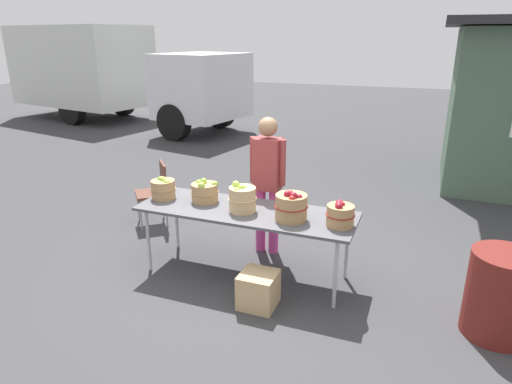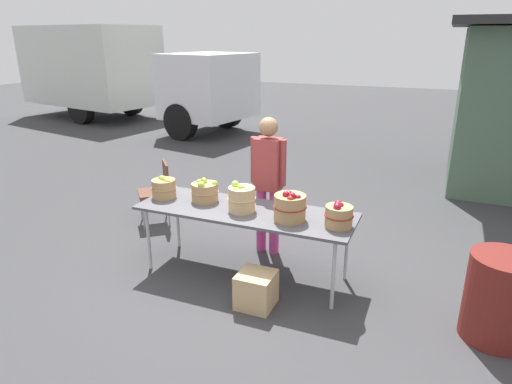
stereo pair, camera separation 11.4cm
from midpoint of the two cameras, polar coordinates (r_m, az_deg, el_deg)
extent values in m
plane|color=#38383A|center=(5.01, -1.92, -10.30)|extent=(40.00, 40.00, 0.00)
cube|color=#4C4C51|center=(4.69, -2.02, -2.46)|extent=(2.30, 0.76, 0.03)
cylinder|color=#B2B2B7|center=(5.07, -14.17, -5.95)|extent=(0.04, 0.04, 0.72)
cylinder|color=#B2B2B7|center=(4.31, 9.33, -10.28)|extent=(0.04, 0.04, 0.72)
cylinder|color=#B2B2B7|center=(5.52, -10.65, -3.53)|extent=(0.04, 0.04, 0.72)
cylinder|color=#B2B2B7|center=(4.84, 10.85, -6.94)|extent=(0.04, 0.04, 0.72)
cylinder|color=#A87F51|center=(5.10, -12.34, 0.34)|extent=(0.26, 0.26, 0.21)
torus|color=#A87F51|center=(5.10, -12.35, 0.45)|extent=(0.28, 0.28, 0.01)
sphere|color=#8CB738|center=(5.04, -12.12, 1.36)|extent=(0.06, 0.06, 0.06)
sphere|color=#9EC647|center=(5.08, -12.41, 1.56)|extent=(0.07, 0.07, 0.07)
sphere|color=#7AA833|center=(5.12, -12.65, 1.58)|extent=(0.07, 0.07, 0.07)
sphere|color=#9EC647|center=(5.01, -11.86, 1.16)|extent=(0.08, 0.08, 0.08)
cylinder|color=#A87F51|center=(4.92, -7.20, -0.08)|extent=(0.29, 0.29, 0.20)
torus|color=#A87F51|center=(4.92, -7.20, 0.03)|extent=(0.31, 0.31, 0.01)
sphere|color=#9EC647|center=(4.80, -7.64, 0.83)|extent=(0.08, 0.08, 0.08)
sphere|color=#8CB738|center=(4.96, -7.92, 1.17)|extent=(0.07, 0.07, 0.07)
sphere|color=#9EC647|center=(4.87, -5.94, 1.04)|extent=(0.07, 0.07, 0.07)
sphere|color=#8CB738|center=(4.91, -7.34, 1.38)|extent=(0.07, 0.07, 0.07)
cylinder|color=tan|center=(4.61, -2.44, -0.94)|extent=(0.28, 0.28, 0.26)
torus|color=tan|center=(4.60, -2.45, -0.79)|extent=(0.30, 0.30, 0.01)
sphere|color=#8CB738|center=(4.57, -2.20, 0.41)|extent=(0.06, 0.06, 0.06)
sphere|color=#8CB738|center=(4.56, -2.59, 0.49)|extent=(0.07, 0.07, 0.07)
sphere|color=#9EC647|center=(4.62, -3.29, 0.96)|extent=(0.08, 0.08, 0.08)
sphere|color=#9EC647|center=(4.51, -3.27, 0.14)|extent=(0.07, 0.07, 0.07)
cylinder|color=#A87F51|center=(4.40, 3.75, -1.96)|extent=(0.31, 0.31, 0.26)
torus|color=maroon|center=(4.40, 3.75, -1.80)|extent=(0.33, 0.33, 0.01)
sphere|color=maroon|center=(4.30, 4.76, -0.70)|extent=(0.07, 0.07, 0.07)
sphere|color=#B22319|center=(4.26, 3.84, -0.88)|extent=(0.07, 0.07, 0.07)
sphere|color=maroon|center=(4.42, 3.59, -0.27)|extent=(0.08, 0.08, 0.08)
sphere|color=maroon|center=(4.33, 3.27, -0.28)|extent=(0.07, 0.07, 0.07)
sphere|color=#B22319|center=(4.34, 3.96, -0.45)|extent=(0.07, 0.07, 0.07)
sphere|color=maroon|center=(4.30, 3.96, -0.65)|extent=(0.07, 0.07, 0.07)
sphere|color=maroon|center=(4.27, 4.06, -0.47)|extent=(0.07, 0.07, 0.07)
cylinder|color=#A87F51|center=(4.32, 9.93, -2.99)|extent=(0.26, 0.26, 0.21)
torus|color=maroon|center=(4.32, 9.93, -2.86)|extent=(0.28, 0.28, 0.01)
sphere|color=maroon|center=(4.31, 10.06, -1.66)|extent=(0.08, 0.08, 0.08)
sphere|color=maroon|center=(4.27, 9.73, -1.63)|extent=(0.07, 0.07, 0.07)
sphere|color=maroon|center=(4.23, 9.75, -1.87)|extent=(0.07, 0.07, 0.07)
sphere|color=maroon|center=(4.35, 9.82, -1.40)|extent=(0.07, 0.07, 0.07)
cylinder|color=#CC3F8C|center=(5.29, 1.64, -3.79)|extent=(0.12, 0.12, 0.79)
cylinder|color=#CC3F8C|center=(5.35, -0.02, -3.53)|extent=(0.12, 0.12, 0.79)
cube|color=maroon|center=(5.09, 0.85, 3.57)|extent=(0.30, 0.22, 0.60)
sphere|color=#936B4C|center=(4.99, 0.87, 8.30)|extent=(0.22, 0.22, 0.22)
cylinder|color=maroon|center=(5.02, 2.70, 3.73)|extent=(0.08, 0.08, 0.53)
cylinder|color=maroon|center=(5.14, -0.96, 4.13)|extent=(0.08, 0.08, 0.53)
cube|color=silver|center=(15.24, -21.57, 14.73)|extent=(4.55, 2.97, 2.30)
cube|color=silver|center=(11.87, -7.18, 13.24)|extent=(2.17, 2.41, 1.60)
cube|color=black|center=(11.32, -3.79, 14.69)|extent=(0.38, 1.74, 0.80)
cylinder|color=black|center=(12.81, -4.88, 10.15)|extent=(0.94, 0.45, 0.90)
cylinder|color=black|center=(11.37, -10.69, 8.73)|extent=(0.94, 0.45, 0.90)
cylinder|color=black|center=(15.48, -16.85, 10.99)|extent=(0.94, 0.45, 0.90)
cylinder|color=black|center=(14.32, -22.58, 9.73)|extent=(0.94, 0.45, 0.90)
cube|color=brown|center=(6.26, -13.72, -0.22)|extent=(0.56, 0.56, 0.04)
cube|color=brown|center=(6.21, -12.23, 1.88)|extent=(0.28, 0.32, 0.40)
cylinder|color=gray|center=(6.48, -15.23, -1.84)|extent=(0.02, 0.02, 0.42)
cylinder|color=gray|center=(6.16, -14.93, -2.91)|extent=(0.02, 0.02, 0.42)
cylinder|color=gray|center=(6.51, -12.26, -1.49)|extent=(0.02, 0.02, 0.42)
cylinder|color=gray|center=(6.19, -11.81, -2.55)|extent=(0.02, 0.02, 0.42)
cylinder|color=maroon|center=(4.41, 28.01, -11.47)|extent=(0.57, 0.57, 0.77)
cube|color=tan|center=(4.39, -0.45, -12.31)|extent=(0.34, 0.34, 0.34)
camera|label=1|loc=(0.06, -90.67, -0.23)|focal=31.45mm
camera|label=2|loc=(0.06, 89.33, 0.23)|focal=31.45mm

